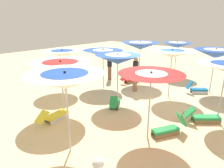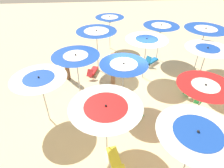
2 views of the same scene
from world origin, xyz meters
The scene contains 21 objects.
ground centered at (0.00, 0.00, -0.02)m, with size 38.40×38.40×0.04m, color beige.
beach_umbrella_0 centered at (4.00, 1.80, 1.98)m, with size 2.06×2.06×2.21m.
beach_umbrella_1 centered at (1.65, 3.55, 1.93)m, with size 2.27×2.27×2.21m.
beach_umbrella_2 centered at (-0.53, 4.92, 2.15)m, with size 2.07×2.07×2.42m.
beach_umbrella_3 centered at (2.77, 0.05, 1.95)m, with size 2.17×2.17×2.16m.
beach_umbrella_4 centered at (0.78, 1.20, 2.01)m, with size 1.99×1.99×2.28m.
beach_umbrella_5 centered at (-1.85, 2.82, 2.01)m, with size 1.97×1.97×2.22m.
beach_umbrella_6 centered at (1.78, -2.04, 2.22)m, with size 2.17×2.17×2.48m.
beach_umbrella_7 centered at (-0.69, -1.00, 2.14)m, with size 2.14×2.14×2.37m.
beach_umbrella_8 centered at (-3.26, 0.18, 2.09)m, with size 2.04×2.04×2.31m.
beach_umbrella_9 centered at (0.83, -4.97, 2.05)m, with size 1.92×1.92×2.30m.
beach_umbrella_10 centered at (-2.05, -3.01, 2.05)m, with size 2.12×2.12×2.32m.
beach_umbrella_11 centered at (-4.09, -1.74, 2.30)m, with size 2.28×2.28×2.51m.
lounger_0 centered at (-2.87, 0.58, 0.20)m, with size 1.24×1.14×0.60m.
lounger_1 centered at (2.10, -1.59, 0.20)m, with size 0.69×1.21×0.54m.
lounger_2 centered at (1.41, 4.18, 0.20)m, with size 0.60×1.39×0.56m.
lounger_3 centered at (-1.58, -2.47, 0.21)m, with size 1.05×0.96×0.66m.
lounger_4 centered at (0.45, 1.76, 0.21)m, with size 0.87×1.14×0.66m.
lounger_5 centered at (-2.27, 2.22, 0.21)m, with size 0.86×1.21×0.71m.
beachgoer_0 centered at (3.47, -1.25, 0.98)m, with size 0.30×0.30×1.86m.
beachgoer_1 centered at (1.03, -0.56, 0.98)m, with size 0.30×0.30×1.85m.
Camera 2 is at (1.86, 7.84, 6.08)m, focal length 30.78 mm.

